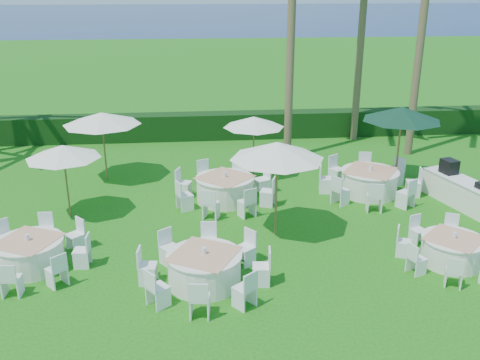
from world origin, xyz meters
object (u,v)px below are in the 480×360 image
object	(u,v)px
banquet_table_a	(30,253)
banquet_table_e	(225,188)
umbrella_a	(63,152)
umbrella_green	(402,114)
banquet_table_c	(452,250)
banquet_table_f	(369,182)
buffet_table	(470,196)
banquet_table_b	(204,268)
umbrella_b	(277,151)
umbrella_c	(102,119)
umbrella_d	(254,122)

from	to	relation	value
banquet_table_a	banquet_table_e	size ratio (longest dim) A/B	0.92
umbrella_a	banquet_table_a	bearing A→B (deg)	-96.51
banquet_table_e	umbrella_green	size ratio (longest dim) A/B	1.18
banquet_table_c	banquet_table_f	world-z (taller)	banquet_table_f
banquet_table_a	buffet_table	size ratio (longest dim) A/B	0.78
banquet_table_b	banquet_table_e	xyz separation A→B (m)	(0.85, 5.22, 0.03)
banquet_table_e	banquet_table_a	bearing A→B (deg)	-142.98
banquet_table_e	umbrella_green	bearing A→B (deg)	10.30
banquet_table_e	umbrella_b	distance (m)	3.68
banquet_table_b	banquet_table_f	size ratio (longest dim) A/B	0.93
banquet_table_e	umbrella_c	xyz separation A→B (m)	(-4.25, 2.50, 1.88)
banquet_table_a	umbrella_a	bearing A→B (deg)	83.49
umbrella_a	umbrella_d	distance (m)	6.98
banquet_table_f	umbrella_a	bearing A→B (deg)	-174.46
banquet_table_e	umbrella_d	bearing A→B (deg)	62.48
banquet_table_a	umbrella_green	world-z (taller)	umbrella_green
banquet_table_a	banquet_table_f	size ratio (longest dim) A/B	0.89
umbrella_d	umbrella_b	bearing A→B (deg)	-89.65
banquet_table_a	banquet_table_f	bearing A→B (deg)	21.88
banquet_table_f	umbrella_a	xyz separation A→B (m)	(-9.97, -0.97, 1.68)
banquet_table_c	umbrella_d	world-z (taller)	umbrella_d
banquet_table_c	umbrella_a	size ratio (longest dim) A/B	1.19
banquet_table_c	umbrella_b	distance (m)	5.30
banquet_table_c	buffet_table	bearing A→B (deg)	56.42
banquet_table_b	umbrella_d	size ratio (longest dim) A/B	1.40
banquet_table_b	umbrella_green	distance (m)	9.87
banquet_table_a	banquet_table_f	distance (m)	11.14
banquet_table_a	banquet_table_b	distance (m)	4.62
umbrella_d	buffet_table	xyz separation A→B (m)	(6.57, -3.91, -1.62)
umbrella_a	umbrella_d	bearing A→B (deg)	27.47
umbrella_a	umbrella_c	size ratio (longest dim) A/B	0.83
banquet_table_f	umbrella_green	world-z (taller)	umbrella_green
umbrella_c	banquet_table_f	bearing A→B (deg)	-14.20
umbrella_d	buffet_table	bearing A→B (deg)	-30.74
umbrella_b	umbrella_c	bearing A→B (deg)	136.68
banquet_table_e	umbrella_a	xyz separation A→B (m)	(-4.94, -0.82, 1.68)
umbrella_c	buffet_table	distance (m)	12.86
banquet_table_a	umbrella_c	world-z (taller)	umbrella_c
banquet_table_a	umbrella_b	xyz separation A→B (m)	(6.59, 1.28, 2.17)
umbrella_d	buffet_table	size ratio (longest dim) A/B	0.59
banquet_table_f	buffet_table	bearing A→B (deg)	-30.63
banquet_table_c	umbrella_green	size ratio (longest dim) A/B	0.98
banquet_table_b	banquet_table_f	distance (m)	7.97
banquet_table_a	buffet_table	distance (m)	13.37
banquet_table_a	banquet_table_e	bearing A→B (deg)	37.02
umbrella_a	banquet_table_f	bearing A→B (deg)	5.54
banquet_table_c	umbrella_c	bearing A→B (deg)	143.57
banquet_table_e	umbrella_d	xyz separation A→B (m)	(1.25, 2.41, 1.65)
banquet_table_a	umbrella_b	distance (m)	7.06
banquet_table_a	umbrella_b	bearing A→B (deg)	10.98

